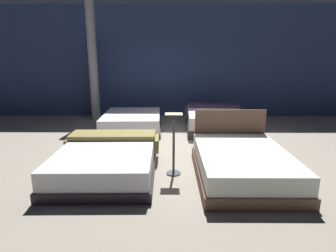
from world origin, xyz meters
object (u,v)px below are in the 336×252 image
price_sign (174,151)px  support_pillar (93,63)px  bed_1 (241,163)px  bed_2 (132,122)px  bed_3 (215,120)px  bed_0 (107,160)px

price_sign → support_pillar: (-2.38, 4.14, 1.35)m
bed_1 → bed_2: bearing=126.5°
bed_1 → support_pillar: bearing=129.8°
bed_1 → bed_3: bed_1 is taller
bed_0 → support_pillar: size_ratio=0.57×
bed_3 → bed_0: bearing=-125.8°
bed_0 → bed_3: (2.26, 2.90, 0.04)m
bed_3 → bed_1: bearing=-88.6°
bed_1 → bed_3: 2.99m
bed_3 → price_sign: size_ratio=1.95×
bed_1 → bed_0: bearing=177.9°
bed_0 → support_pillar: bearing=106.1°
bed_3 → support_pillar: 4.02m
price_sign → bed_2: bearing=110.4°
bed_2 → support_pillar: support_pillar is taller
bed_0 → bed_1: (2.22, -0.09, -0.00)m
bed_2 → support_pillar: 2.37m
bed_1 → bed_3: size_ratio=1.05×
bed_0 → support_pillar: (-1.27, 4.13, 1.52)m
price_sign → support_pillar: 4.97m
price_sign → bed_0: bearing=179.4°
bed_1 → support_pillar: (-3.49, 4.22, 1.52)m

